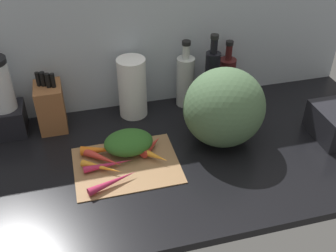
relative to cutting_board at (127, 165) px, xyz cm
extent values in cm
cube|color=black|center=(20.45, 2.09, -1.90)|extent=(170.00, 80.00, 3.00)
cube|color=#ADB7C1|center=(20.45, 40.59, 29.60)|extent=(170.00, 3.00, 60.00)
cube|color=#997047|center=(0.00, 0.00, 0.00)|extent=(36.48, 27.92, 0.80)
cone|color=#B2264C|center=(-6.36, -0.31, 1.63)|extent=(17.28, 3.56, 2.45)
cone|color=#B2264C|center=(-6.00, -9.13, 1.73)|extent=(17.52, 8.38, 2.66)
cone|color=red|center=(10.28, 5.62, 2.06)|extent=(10.22, 10.33, 3.32)
cone|color=orange|center=(9.17, 0.68, 2.15)|extent=(11.67, 11.65, 3.50)
cone|color=red|center=(-7.64, 3.21, 1.92)|extent=(13.78, 13.21, 3.04)
cone|color=orange|center=(-8.06, 7.86, 2.13)|extent=(14.28, 5.85, 3.45)
cone|color=orange|center=(-8.73, -1.09, 1.64)|extent=(13.91, 10.09, 2.49)
ellipsoid|color=#2D6023|center=(2.21, 7.09, 4.16)|extent=(17.75, 13.66, 7.51)
ellipsoid|color=#4C6B47|center=(37.38, 5.46, 14.32)|extent=(29.90, 27.96, 29.43)
cube|color=brown|center=(-23.66, 30.31, 8.90)|extent=(10.15, 12.98, 18.61)
cylinder|color=black|center=(-26.33, 31.43, 20.96)|extent=(1.57, 1.57, 5.50)
cylinder|color=black|center=(-24.55, 31.14, 20.96)|extent=(2.09, 2.09, 5.50)
cylinder|color=black|center=(-22.77, 29.51, 20.96)|extent=(1.87, 1.87, 5.50)
cylinder|color=black|center=(-21.00, 29.06, 20.96)|extent=(1.66, 1.66, 5.50)
cube|color=black|center=(-40.26, 31.09, 5.21)|extent=(12.94, 12.94, 11.22)
cylinder|color=white|center=(8.57, 31.59, 12.05)|extent=(11.34, 11.34, 24.90)
cylinder|color=silver|center=(31.31, 33.62, 10.34)|extent=(7.36, 7.36, 21.49)
cylinder|color=silver|center=(31.31, 33.62, 24.03)|extent=(3.04, 3.04, 5.87)
cylinder|color=black|center=(31.31, 33.62, 27.76)|extent=(3.50, 3.50, 1.60)
cylinder|color=black|center=(41.02, 28.60, 12.09)|extent=(6.05, 6.05, 24.98)
cylinder|color=black|center=(41.02, 28.60, 27.59)|extent=(2.86, 2.86, 6.02)
cylinder|color=black|center=(41.02, 28.60, 31.40)|extent=(3.29, 3.29, 1.60)
cylinder|color=#471919|center=(50.12, 34.56, 8.66)|extent=(7.20, 7.20, 18.13)
cylinder|color=#471919|center=(50.12, 34.56, 21.02)|extent=(2.74, 2.74, 6.60)
cylinder|color=black|center=(50.12, 34.56, 25.12)|extent=(3.15, 3.15, 1.60)
camera|label=1|loc=(-13.09, -107.61, 94.64)|focal=43.42mm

